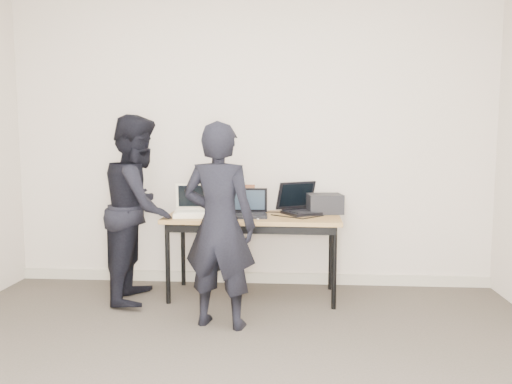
# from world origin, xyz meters

# --- Properties ---
(room) EXTENTS (4.60, 4.60, 2.80)m
(room) POSITION_xyz_m (0.00, 0.00, 1.35)
(room) COLOR #433C33
(room) RESTS_ON ground
(desk) EXTENTS (1.52, 0.69, 0.72)m
(desk) POSITION_xyz_m (0.06, 1.82, 0.66)
(desk) COLOR olive
(desk) RESTS_ON ground
(laptop_beige) EXTENTS (0.38, 0.37, 0.27)m
(laptop_beige) POSITION_xyz_m (-0.45, 1.80, 0.77)
(laptop_beige) COLOR beige
(laptop_beige) RESTS_ON desk
(laptop_center) EXTENTS (0.32, 0.31, 0.24)m
(laptop_center) POSITION_xyz_m (0.03, 1.79, 0.77)
(laptop_center) COLOR black
(laptop_center) RESTS_ON desk
(laptop_right) EXTENTS (0.51, 0.50, 0.28)m
(laptop_right) POSITION_xyz_m (0.49, 2.01, 0.78)
(laptop_right) COLOR black
(laptop_right) RESTS_ON desk
(leather_satchel) EXTENTS (0.37, 0.20, 0.25)m
(leather_satchel) POSITION_xyz_m (-0.12, 2.05, 0.85)
(leather_satchel) COLOR brown
(leather_satchel) RESTS_ON desk
(tissue) EXTENTS (0.14, 0.11, 0.08)m
(tissue) POSITION_xyz_m (-0.09, 2.05, 1.00)
(tissue) COLOR white
(tissue) RESTS_ON leather_satchel
(equipment_box) EXTENTS (0.33, 0.29, 0.17)m
(equipment_box) POSITION_xyz_m (0.69, 2.01, 0.81)
(equipment_box) COLOR black
(equipment_box) RESTS_ON desk
(power_brick) EXTENTS (0.07, 0.04, 0.03)m
(power_brick) POSITION_xyz_m (-0.16, 1.65, 0.73)
(power_brick) COLOR black
(power_brick) RESTS_ON desk
(cables) EXTENTS (1.14, 0.41, 0.01)m
(cables) POSITION_xyz_m (0.16, 1.82, 0.72)
(cables) COLOR black
(cables) RESTS_ON desk
(person_typist) EXTENTS (0.61, 0.47, 1.51)m
(person_typist) POSITION_xyz_m (-0.14, 1.13, 0.76)
(person_typist) COLOR black
(person_typist) RESTS_ON ground
(person_observer) EXTENTS (0.66, 0.82, 1.58)m
(person_observer) POSITION_xyz_m (-0.91, 1.71, 0.79)
(person_observer) COLOR black
(person_observer) RESTS_ON ground
(baseboard) EXTENTS (4.50, 0.03, 0.10)m
(baseboard) POSITION_xyz_m (0.00, 2.23, 0.05)
(baseboard) COLOR #B5AC95
(baseboard) RESTS_ON ground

